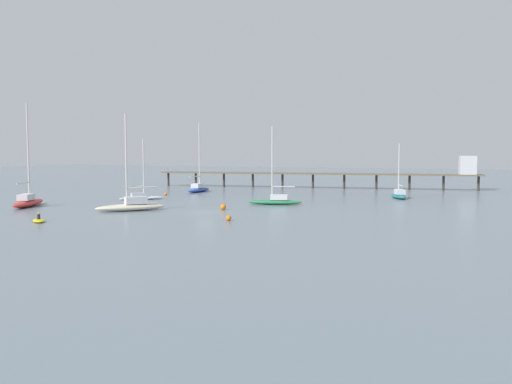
% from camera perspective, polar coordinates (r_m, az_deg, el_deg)
% --- Properties ---
extents(ground_plane, '(400.00, 400.00, 0.00)m').
position_cam_1_polar(ground_plane, '(73.27, -5.36, -2.16)').
color(ground_plane, slate).
extents(pier, '(70.92, 14.23, 7.26)m').
position_cam_1_polar(pier, '(120.19, 10.76, 2.13)').
color(pier, brown).
rests_on(pier, ground_plane).
extents(sailboat_white, '(6.39, 6.81, 10.34)m').
position_cam_1_polar(sailboat_white, '(94.12, -12.00, -0.40)').
color(sailboat_white, white).
rests_on(sailboat_white, ground_plane).
extents(sailboat_blue, '(2.83, 9.13, 14.00)m').
position_cam_1_polar(sailboat_blue, '(110.18, -6.09, 0.43)').
color(sailboat_blue, '#2D4CB7').
rests_on(sailboat_blue, ground_plane).
extents(sailboat_teal, '(4.45, 7.25, 9.59)m').
position_cam_1_polar(sailboat_teal, '(97.97, 14.83, -0.25)').
color(sailboat_teal, '#1E727A').
rests_on(sailboat_teal, ground_plane).
extents(sailboat_cream, '(8.36, 8.72, 13.41)m').
position_cam_1_polar(sailboat_cream, '(77.04, -12.99, -1.32)').
color(sailboat_cream, beige).
rests_on(sailboat_cream, ground_plane).
extents(sailboat_red, '(5.86, 9.85, 15.38)m').
position_cam_1_polar(sailboat_red, '(87.53, -22.89, -0.84)').
color(sailboat_red, red).
rests_on(sailboat_red, ground_plane).
extents(sailboat_green, '(8.68, 4.15, 12.06)m').
position_cam_1_polar(sailboat_green, '(83.80, 2.08, -0.82)').
color(sailboat_green, '#287F4C').
rests_on(sailboat_green, ground_plane).
extents(dinghy_yellow, '(3.07, 2.91, 1.14)m').
position_cam_1_polar(dinghy_yellow, '(68.06, -21.91, -2.79)').
color(dinghy_yellow, yellow).
rests_on(dinghy_yellow, ground_plane).
extents(mooring_buoy_inner, '(0.76, 0.76, 0.76)m').
position_cam_1_polar(mooring_buoy_inner, '(83.66, -11.91, -1.17)').
color(mooring_buoy_inner, orange).
rests_on(mooring_buoy_inner, ground_plane).
extents(mooring_buoy_outer, '(0.67, 0.67, 0.67)m').
position_cam_1_polar(mooring_buoy_outer, '(64.34, -2.89, -2.76)').
color(mooring_buoy_outer, orange).
rests_on(mooring_buoy_outer, ground_plane).
extents(mooring_buoy_mid, '(0.53, 0.53, 0.53)m').
position_cam_1_polar(mooring_buoy_mid, '(102.09, -9.48, -0.22)').
color(mooring_buoy_mid, orange).
rests_on(mooring_buoy_mid, ground_plane).
extents(mooring_buoy_near, '(0.83, 0.83, 0.83)m').
position_cam_1_polar(mooring_buoy_near, '(76.33, -3.48, -1.58)').
color(mooring_buoy_near, orange).
rests_on(mooring_buoy_near, ground_plane).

